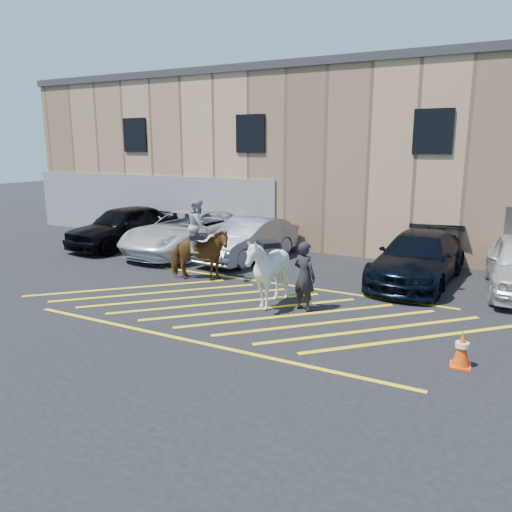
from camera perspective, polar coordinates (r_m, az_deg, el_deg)
The scene contains 11 objects.
ground at distance 13.20m, azimuth 0.23°, elevation -5.76°, with size 90.00×90.00×0.00m, color black.
car_black_suv at distance 21.40m, azimuth -14.81°, elevation 3.31°, with size 2.04×5.07×1.73m, color black.
car_white_pickup at distance 19.72m, azimuth -7.71°, elevation 2.78°, with size 2.77×6.02×1.67m, color silver.
car_silver_sedan at distance 18.27m, azimuth -0.83°, elevation 1.87°, with size 1.61×4.60×1.52m, color gray.
car_blue_suv at distance 16.09m, azimuth 18.05°, elevation -0.22°, with size 2.14×5.26×1.53m, color black.
handler at distance 12.72m, azimuth 5.55°, elevation -2.31°, with size 0.65×0.43×1.79m, color black.
warehouse at distance 23.82m, azimuth 14.00°, elevation 11.00°, with size 32.42×10.20×7.30m.
hatching_zone at distance 12.94m, azimuth -0.39°, elevation -6.10°, with size 12.60×5.12×0.01m.
mounted_bay at distance 15.59m, azimuth -6.55°, elevation 0.94°, with size 2.12×1.54×2.56m.
saddled_white at distance 12.92m, azimuth 1.39°, elevation -1.79°, with size 2.28×2.29×1.88m.
traffic_cone at distance 10.41m, azimuth 22.47°, elevation -9.74°, with size 0.42×0.42×0.73m.
Camera 1 is at (5.82, -11.10, 4.15)m, focal length 35.00 mm.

